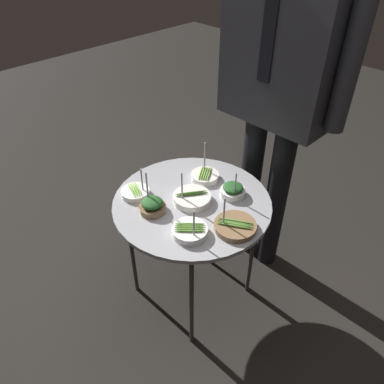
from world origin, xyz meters
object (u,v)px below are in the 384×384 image
object	(u,v)px
serving_cart	(192,208)
waiter_figure	(281,65)
bowl_asparagus_mid_left	(235,226)
bowl_asparagus_front_center	(205,176)
bowl_asparagus_near_rim	(190,231)
bowl_asparagus_mid_right	(192,197)
bowl_spinach_far_rim	(233,190)
bowl_spinach_front_left	(152,206)
bowl_asparagus_back_right	(135,192)

from	to	relation	value
serving_cart	waiter_figure	xyz separation A→B (m)	(0.06, 0.48, 0.54)
bowl_asparagus_mid_left	bowl_asparagus_front_center	world-z (taller)	bowl_asparagus_front_center
serving_cart	bowl_asparagus_near_rim	size ratio (longest dim) A/B	4.60
serving_cart	bowl_asparagus_mid_right	size ratio (longest dim) A/B	4.17
serving_cart	waiter_figure	distance (m)	0.72
serving_cart	waiter_figure	world-z (taller)	waiter_figure
waiter_figure	bowl_spinach_far_rim	bearing A→B (deg)	-82.41
serving_cart	bowl_asparagus_mid_right	bearing A→B (deg)	154.06
bowl_spinach_far_rim	bowl_asparagus_mid_left	world-z (taller)	bowl_asparagus_mid_left
bowl_asparagus_near_rim	waiter_figure	distance (m)	0.80
bowl_spinach_far_rim	bowl_asparagus_front_center	xyz separation A→B (m)	(-0.17, 0.00, -0.01)
serving_cart	bowl_asparagus_near_rim	bearing A→B (deg)	-46.97
bowl_spinach_far_rim	waiter_figure	size ratio (longest dim) A/B	0.08
serving_cart	bowl_spinach_front_left	world-z (taller)	bowl_spinach_front_left
serving_cart	bowl_asparagus_mid_left	world-z (taller)	bowl_asparagus_mid_left
bowl_asparagus_near_rim	waiter_figure	bearing A→B (deg)	97.83
serving_cart	bowl_spinach_far_rim	world-z (taller)	bowl_spinach_far_rim
serving_cart	bowl_asparagus_mid_left	size ratio (longest dim) A/B	4.06
bowl_asparagus_mid_right	bowl_asparagus_back_right	size ratio (longest dim) A/B	1.23
bowl_asparagus_mid_left	waiter_figure	size ratio (longest dim) A/B	0.10
bowl_asparagus_mid_right	bowl_asparagus_back_right	bearing A→B (deg)	-143.64
serving_cart	bowl_asparagus_back_right	bearing A→B (deg)	-144.48
bowl_asparagus_mid_left	bowl_asparagus_front_center	bearing A→B (deg)	153.24
bowl_spinach_front_left	bowl_asparagus_near_rim	distance (m)	0.21
bowl_asparagus_mid_left	bowl_spinach_far_rim	bearing A→B (deg)	132.77
bowl_spinach_far_rim	bowl_asparagus_back_right	bearing A→B (deg)	-134.76
bowl_asparagus_mid_left	serving_cart	bearing A→B (deg)	179.54
bowl_asparagus_mid_right	bowl_asparagus_mid_left	distance (m)	0.25
bowl_asparagus_near_rim	serving_cart	bearing A→B (deg)	133.03
bowl_asparagus_mid_left	bowl_asparagus_near_rim	world-z (taller)	bowl_asparagus_mid_left
bowl_asparagus_back_right	waiter_figure	distance (m)	0.83
bowl_asparagus_mid_right	bowl_asparagus_front_center	distance (m)	0.18
bowl_asparagus_back_right	bowl_asparagus_near_rim	bearing A→B (deg)	-0.26
bowl_asparagus_back_right	bowl_asparagus_mid_right	bearing A→B (deg)	36.36
bowl_asparagus_mid_right	waiter_figure	size ratio (longest dim) A/B	0.09
bowl_asparagus_near_rim	bowl_asparagus_mid_right	bearing A→B (deg)	133.44
bowl_asparagus_near_rim	bowl_spinach_far_rim	bearing A→B (deg)	98.08
bowl_asparagus_back_right	bowl_asparagus_front_center	bearing A→B (deg)	66.72
bowl_spinach_front_left	bowl_asparagus_back_right	bearing A→B (deg)	173.59
bowl_spinach_front_left	bowl_asparagus_mid_left	bearing A→B (deg)	27.15
bowl_spinach_front_left	bowl_asparagus_back_right	world-z (taller)	bowl_spinach_front_left
serving_cart	bowl_asparagus_near_rim	distance (m)	0.22
bowl_spinach_far_rim	bowl_asparagus_front_center	size ratio (longest dim) A/B	0.80
bowl_spinach_far_rim	bowl_asparagus_front_center	world-z (taller)	bowl_asparagus_front_center
bowl_spinach_front_left	bowl_asparagus_front_center	xyz separation A→B (m)	(-0.00, 0.33, -0.01)
serving_cart	bowl_spinach_far_rim	distance (m)	0.20
serving_cart	bowl_asparagus_back_right	distance (m)	0.26
serving_cart	bowl_spinach_far_rim	bearing A→B (deg)	58.70
bowl_asparagus_back_right	waiter_figure	world-z (taller)	waiter_figure
bowl_asparagus_front_center	bowl_asparagus_back_right	bearing A→B (deg)	-113.28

